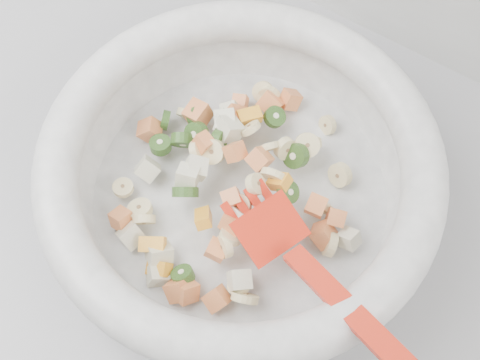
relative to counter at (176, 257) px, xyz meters
The scene contains 2 objects.
counter is the anchor object (origin of this frame).
mixing_bowl 0.53m from the counter, ahead, with size 0.47×0.40×0.14m.
Camera 1 is at (0.30, 1.21, 1.50)m, focal length 45.00 mm.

